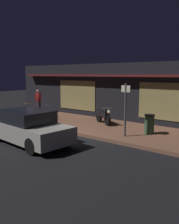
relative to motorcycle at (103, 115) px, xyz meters
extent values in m
plane|color=black|center=(-0.15, -3.51, -0.65)|extent=(60.00, 60.00, 0.00)
cube|color=brown|center=(-0.15, -0.51, -0.57)|extent=(18.00, 4.00, 0.15)
cube|color=black|center=(-0.15, 2.89, 1.15)|extent=(18.00, 2.80, 3.60)
cube|color=olive|center=(-3.35, 1.47, 0.85)|extent=(3.20, 0.04, 2.00)
cube|color=olive|center=(3.05, 1.47, 0.85)|extent=(3.20, 0.04, 2.00)
cube|color=#591919|center=(-0.15, 1.24, 2.20)|extent=(16.20, 0.50, 0.12)
cylinder|color=black|center=(-0.51, 0.28, -0.20)|extent=(0.59, 0.39, 0.60)
cylinder|color=black|center=(0.45, -0.24, -0.20)|extent=(0.59, 0.39, 0.60)
cube|color=black|center=(-0.03, 0.02, 0.08)|extent=(1.10, 0.77, 0.36)
ellipsoid|color=black|center=(0.10, -0.06, 0.28)|extent=(0.50, 0.42, 0.20)
sphere|color=#F9EDB7|center=(0.60, -0.33, 0.28)|extent=(0.18, 0.18, 0.18)
cylinder|color=gray|center=(0.43, -0.23, 0.45)|extent=(0.29, 0.50, 0.03)
torus|color=black|center=(-5.88, -0.97, -0.17)|extent=(0.60, 0.34, 0.66)
torus|color=black|center=(-4.99, -1.43, -0.17)|extent=(0.60, 0.34, 0.66)
cube|color=#B78C2D|center=(-5.43, -1.20, 0.05)|extent=(0.82, 0.45, 0.06)
cube|color=brown|center=(-5.65, -1.08, 0.32)|extent=(0.21, 0.16, 0.06)
cylinder|color=#B78C2D|center=(-5.06, -1.39, 0.40)|extent=(0.22, 0.38, 0.02)
torus|color=black|center=(-3.97, -0.81, -0.17)|extent=(0.57, 0.40, 0.66)
torus|color=black|center=(-3.13, -1.36, -0.17)|extent=(0.57, 0.40, 0.66)
cube|color=#1E478C|center=(-3.55, -1.08, 0.05)|extent=(0.77, 0.53, 0.06)
cube|color=brown|center=(-3.76, -0.94, 0.32)|extent=(0.21, 0.18, 0.06)
cylinder|color=#1E478C|center=(-3.20, -1.31, 0.40)|extent=(0.25, 0.36, 0.02)
cube|color=#28232D|center=(-6.14, 0.32, -0.07)|extent=(0.31, 0.24, 0.85)
cube|color=maroon|center=(-6.14, 0.32, 0.64)|extent=(0.41, 0.27, 0.58)
sphere|color=tan|center=(-6.14, 0.32, 1.06)|extent=(0.22, 0.22, 0.22)
cylinder|color=maroon|center=(-6.10, 0.06, 0.57)|extent=(0.10, 0.10, 0.52)
cylinder|color=maroon|center=(-6.17, 0.58, 0.57)|extent=(0.10, 0.10, 0.52)
cylinder|color=#47474C|center=(2.40, -1.64, 0.70)|extent=(0.09, 0.09, 2.40)
cube|color=beige|center=(2.40, -1.64, 1.65)|extent=(0.44, 0.03, 0.30)
cylinder|color=#2D4C33|center=(3.05, -0.51, -0.07)|extent=(0.44, 0.44, 0.85)
cylinder|color=black|center=(3.05, -0.51, 0.39)|extent=(0.48, 0.48, 0.08)
cylinder|color=black|center=(0.96, -4.08, -0.33)|extent=(0.65, 0.26, 0.64)
cylinder|color=black|center=(0.86, -5.63, -0.33)|extent=(0.65, 0.26, 0.64)
cylinder|color=black|center=(-1.73, -3.90, -0.33)|extent=(0.65, 0.26, 0.64)
cube|color=#9E998E|center=(-0.44, -4.77, -0.10)|extent=(4.21, 2.02, 0.68)
cube|color=black|center=(-0.59, -4.76, 0.45)|extent=(2.30, 1.74, 0.64)
camera|label=1|loc=(7.93, -10.92, 2.29)|focal=38.81mm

